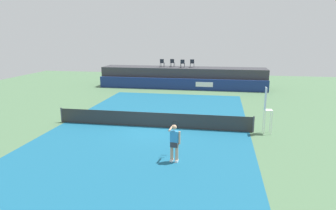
{
  "coord_description": "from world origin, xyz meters",
  "views": [
    {
      "loc": [
        4.19,
        -17.87,
        5.71
      ],
      "look_at": [
        0.66,
        2.0,
        1.0
      ],
      "focal_mm": 32.25,
      "sensor_mm": 36.0,
      "label": 1
    }
  ],
  "objects": [
    {
      "name": "spectator_chair_left",
      "position": [
        -1.23,
        15.48,
        2.69
      ],
      "size": [
        0.48,
        0.48,
        0.89
      ],
      "color": "#1E232D",
      "rests_on": "spectator_platform"
    },
    {
      "name": "net_post_far",
      "position": [
        6.2,
        0.0,
        0.5
      ],
      "size": [
        0.1,
        0.1,
        1.0
      ],
      "primitive_type": "cylinder",
      "color": "#4C4C51",
      "rests_on": "ground"
    },
    {
      "name": "court_inner",
      "position": [
        0.0,
        0.0,
        0.0
      ],
      "size": [
        12.0,
        22.0,
        0.0
      ],
      "primitive_type": "cube",
      "color": "#16597A",
      "rests_on": "ground"
    },
    {
      "name": "net_post_near",
      "position": [
        -6.2,
        0.0,
        0.5
      ],
      "size": [
        0.1,
        0.1,
        1.0
      ],
      "primitive_type": "cylinder",
      "color": "#4C4C51",
      "rests_on": "ground"
    },
    {
      "name": "ground_plane",
      "position": [
        0.0,
        3.0,
        0.0
      ],
      "size": [
        48.0,
        48.0,
        0.0
      ],
      "primitive_type": "plane",
      "color": "#4C704C"
    },
    {
      "name": "spectator_platform",
      "position": [
        0.0,
        15.3,
        1.1
      ],
      "size": [
        18.0,
        2.8,
        2.2
      ],
      "primitive_type": "cube",
      "color": "#38383D",
      "rests_on": "ground"
    },
    {
      "name": "umpire_chair",
      "position": [
        6.88,
        -0.01,
        1.59
      ],
      "size": [
        0.47,
        0.47,
        2.76
      ],
      "color": "white",
      "rests_on": "ground"
    },
    {
      "name": "spectator_chair_far_left",
      "position": [
        -2.34,
        15.2,
        2.69
      ],
      "size": [
        0.47,
        0.47,
        0.89
      ],
      "color": "#1E232D",
      "rests_on": "spectator_platform"
    },
    {
      "name": "spectator_chair_right",
      "position": [
        0.99,
        15.35,
        2.69
      ],
      "size": [
        0.47,
        0.47,
        0.89
      ],
      "color": "#1E232D",
      "rests_on": "spectator_platform"
    },
    {
      "name": "sponsor_wall",
      "position": [
        0.01,
        13.5,
        0.6
      ],
      "size": [
        18.0,
        0.22,
        1.2
      ],
      "color": "navy",
      "rests_on": "ground"
    },
    {
      "name": "tennis_player",
      "position": [
        2.2,
        -5.02,
        0.96
      ],
      "size": [
        0.58,
        1.19,
        1.77
      ],
      "color": "white",
      "rests_on": "court_inner"
    },
    {
      "name": "spectator_chair_center",
      "position": [
        -0.02,
        14.96,
        2.69
      ],
      "size": [
        0.45,
        0.45,
        0.89
      ],
      "color": "#1E232D",
      "rests_on": "spectator_platform"
    },
    {
      "name": "tennis_net",
      "position": [
        0.0,
        0.0,
        0.47
      ],
      "size": [
        12.4,
        0.02,
        0.95
      ],
      "primitive_type": "cube",
      "color": "#2D2D2D",
      "rests_on": "ground"
    }
  ]
}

